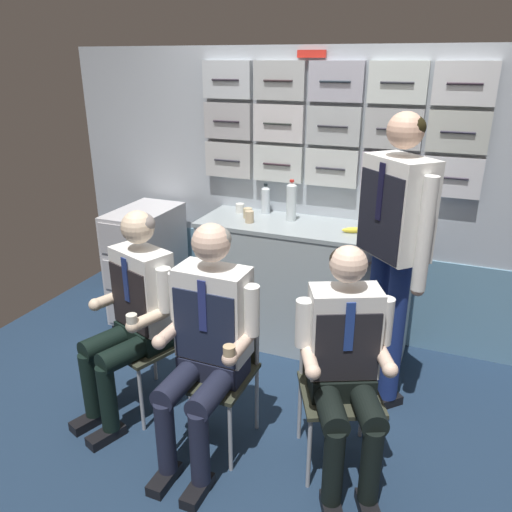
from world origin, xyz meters
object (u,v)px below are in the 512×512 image
Objects in this scene: crew_member_center at (207,335)px; folding_chair_near_trolley at (337,369)px; folding_chair_left at (157,325)px; water_bottle_short at (398,217)px; crew_member_standing at (394,237)px; service_trolley at (147,263)px; crew_member_left at (133,308)px; crew_member_near_trolley at (346,360)px; snack_banana at (354,230)px; coffee_cup_white at (249,216)px; folding_chair_center at (221,353)px.

crew_member_center is 1.54× the size of folding_chair_near_trolley.
water_bottle_short reaches higher than folding_chair_left.
folding_chair_near_trolley is at bearing -105.58° from crew_member_standing.
crew_member_left is at bearing -59.83° from service_trolley.
crew_member_left is at bearing 165.49° from crew_member_center.
crew_member_near_trolley is (1.27, -0.04, -0.02)m from crew_member_left.
crew_member_center is at bearing -134.12° from crew_member_standing.
snack_banana is at bearing 125.91° from crew_member_standing.
crew_member_standing is at bearing 45.88° from crew_member_center.
folding_chair_left is 0.24m from crew_member_left.
crew_member_center is 15.25× the size of coffee_cup_white.
crew_member_near_trolley reaches higher than folding_chair_left.
water_bottle_short is at bearing 55.24° from folding_chair_center.
crew_member_center is (-0.00, -0.16, 0.20)m from folding_chair_center.
folding_chair_near_trolley is 1.17m from water_bottle_short.
coffee_cup_white reaches higher than folding_chair_center.
coffee_cup_white is (-0.26, 1.20, 0.27)m from crew_member_center.
crew_member_standing is (1.31, 0.53, 0.58)m from folding_chair_left.
crew_member_standing reaches higher than folding_chair_center.
crew_member_left is 1.57m from crew_member_standing.
crew_member_near_trolley and water_bottle_short have the same top height.
crew_member_center is at bearing -14.51° from crew_member_left.
coffee_cup_white is (0.30, 1.05, 0.29)m from crew_member_left.
crew_member_left is (-0.06, -0.15, 0.18)m from folding_chair_left.
water_bottle_short is (0.06, 1.16, 0.41)m from crew_member_near_trolley.
crew_member_left reaches higher than snack_banana.
snack_banana is at bearing 4.02° from coffee_cup_white.
crew_member_near_trolley is 1.20m from snack_banana.
service_trolley is at bearing 126.77° from folding_chair_left.
water_bottle_short is at bearing 82.67° from folding_chair_near_trolley.
crew_member_left is 0.58m from crew_member_center.
crew_member_center is 1.36m from snack_banana.
snack_banana reaches higher than folding_chair_left.
water_bottle_short is 1.04m from coffee_cup_white.
folding_chair_center is at bearing -40.95° from service_trolley.
folding_chair_center is 0.26m from crew_member_center.
folding_chair_near_trolley is 2.88× the size of water_bottle_short.
crew_member_near_trolley is at bearing -65.18° from folding_chair_near_trolley.
snack_banana is at bearing 43.71° from folding_chair_left.
folding_chair_center and folding_chair_near_trolley have the same top height.
folding_chair_center is 1.17m from coffee_cup_white.
coffee_cup_white is at bearing 74.02° from crew_member_left.
water_bottle_short is at bearing 86.93° from crew_member_near_trolley.
snack_banana reaches higher than folding_chair_near_trolley.
coffee_cup_white is at bearing 131.59° from crew_member_near_trolley.
crew_member_left reaches higher than coffee_cup_white.
service_trolley is at bearing -176.76° from snack_banana.
crew_member_left is 14.86× the size of coffee_cup_white.
service_trolley is 1.14× the size of folding_chair_center.
crew_member_left is 1.78m from water_bottle_short.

